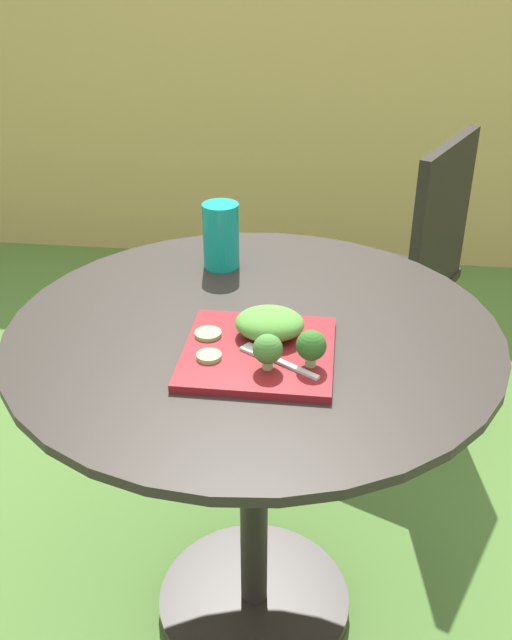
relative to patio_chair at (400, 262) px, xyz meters
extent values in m
plane|color=#4C7533|center=(-0.33, -0.84, -0.53)|extent=(12.00, 12.00, 0.00)
cube|color=tan|center=(-0.33, 1.22, 0.08)|extent=(8.00, 0.08, 1.22)
cylinder|color=#28231E|center=(-0.33, -0.84, 0.22)|extent=(0.90, 0.90, 0.02)
cylinder|color=#28231E|center=(-0.33, -0.84, -0.14)|extent=(0.06, 0.06, 0.70)
cylinder|color=#28231E|center=(-0.33, -0.84, -0.51)|extent=(0.44, 0.44, 0.04)
cube|color=black|center=(-0.08, 0.04, -0.09)|extent=(0.58, 0.58, 0.03)
cube|color=black|center=(0.10, -0.05, 0.15)|extent=(0.20, 0.39, 0.45)
cylinder|color=black|center=(-0.17, 0.28, -0.31)|extent=(0.02, 0.02, 0.43)
cylinder|color=black|center=(-0.32, -0.05, -0.31)|extent=(0.02, 0.02, 0.43)
cylinder|color=black|center=(0.16, 0.13, -0.31)|extent=(0.02, 0.02, 0.43)
cylinder|color=black|center=(0.01, -0.20, -0.31)|extent=(0.02, 0.02, 0.43)
cube|color=maroon|center=(-0.31, -0.95, 0.24)|extent=(0.25, 0.25, 0.01)
cylinder|color=#149989|center=(-0.43, -0.60, 0.30)|extent=(0.08, 0.08, 0.14)
cylinder|color=#118275|center=(-0.43, -0.60, 0.28)|extent=(0.07, 0.07, 0.10)
cube|color=silver|center=(-0.25, -1.00, 0.25)|extent=(0.10, 0.07, 0.00)
cube|color=silver|center=(-0.32, -0.96, 0.25)|extent=(0.05, 0.04, 0.00)
ellipsoid|color=#519338|center=(-0.30, -0.90, 0.27)|extent=(0.12, 0.10, 0.05)
cylinder|color=#99B770|center=(-0.29, -1.01, 0.25)|extent=(0.02, 0.02, 0.02)
sphere|color=#427F33|center=(-0.29, -1.01, 0.28)|extent=(0.05, 0.05, 0.05)
cylinder|color=#99B770|center=(-0.22, -0.99, 0.26)|extent=(0.02, 0.02, 0.02)
sphere|color=#2D6623|center=(-0.22, -0.99, 0.29)|extent=(0.05, 0.05, 0.05)
cylinder|color=#8EB766|center=(-0.40, -0.91, 0.25)|extent=(0.05, 0.05, 0.01)
cylinder|color=#8EB766|center=(-0.39, -0.99, 0.25)|extent=(0.04, 0.04, 0.01)
camera|label=1|loc=(-0.19, -1.96, 0.87)|focal=39.69mm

